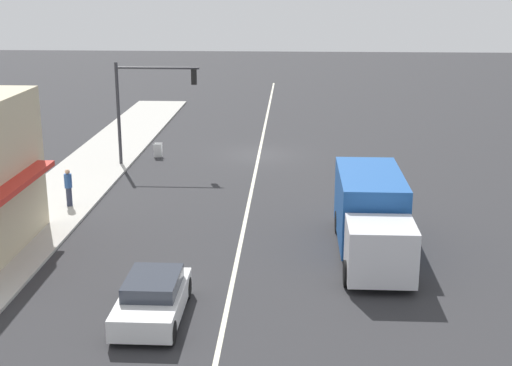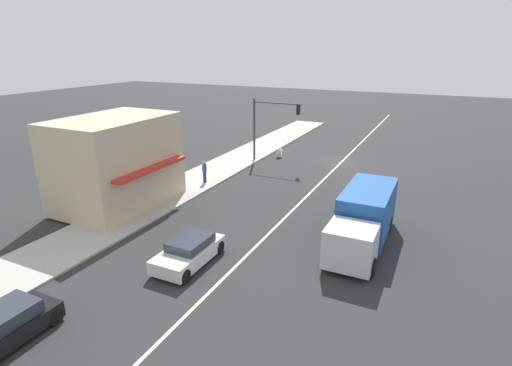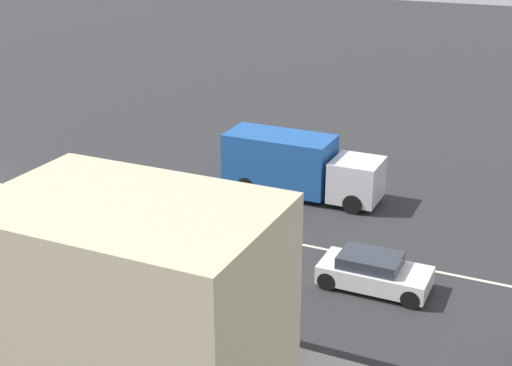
% 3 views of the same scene
% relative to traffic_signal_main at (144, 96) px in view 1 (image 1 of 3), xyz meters
% --- Properties ---
extents(ground_plane, '(160.00, 160.00, 0.00)m').
position_rel_traffic_signal_main_xyz_m(ground_plane, '(-6.12, 15.06, -3.90)').
color(ground_plane, '#2B2B2D').
extents(lane_marking_center, '(0.16, 60.00, 0.01)m').
position_rel_traffic_signal_main_xyz_m(lane_marking_center, '(-6.12, -2.94, -3.90)').
color(lane_marking_center, beige).
rests_on(lane_marking_center, ground).
extents(traffic_signal_main, '(4.59, 0.34, 5.60)m').
position_rel_traffic_signal_main_xyz_m(traffic_signal_main, '(0.00, 0.00, 0.00)').
color(traffic_signal_main, '#333338').
rests_on(traffic_signal_main, sidewalk_right).
extents(pedestrian, '(0.34, 0.34, 1.71)m').
position_rel_traffic_signal_main_xyz_m(pedestrian, '(1.93, 7.76, -2.88)').
color(pedestrian, '#282D42').
rests_on(pedestrian, sidewalk_right).
extents(warning_aframe_sign, '(0.45, 0.53, 0.84)m').
position_rel_traffic_signal_main_xyz_m(warning_aframe_sign, '(-0.28, -1.97, -3.47)').
color(warning_aframe_sign, silver).
rests_on(warning_aframe_sign, ground).
extents(delivery_truck, '(2.44, 7.50, 2.87)m').
position_rel_traffic_signal_main_xyz_m(delivery_truck, '(-11.12, 12.43, -2.43)').
color(delivery_truck, silver).
rests_on(delivery_truck, ground).
extents(van_white, '(1.87, 3.95, 1.31)m').
position_rel_traffic_signal_main_xyz_m(van_white, '(-3.92, 18.30, -3.26)').
color(van_white, silver).
rests_on(van_white, ground).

